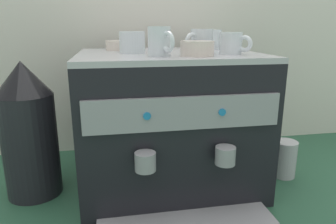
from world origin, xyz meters
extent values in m
plane|color=#28563D|center=(0.00, 0.00, 0.00)|extent=(4.00, 4.00, 0.00)
cube|color=silver|center=(0.00, 0.36, 0.51)|extent=(2.80, 0.03, 1.03)
cube|color=black|center=(0.00, 0.00, 0.22)|extent=(0.58, 0.48, 0.44)
cube|color=#B7B7BC|center=(0.00, 0.00, 0.45)|extent=(0.58, 0.48, 0.02)
cube|color=#939399|center=(0.00, -0.25, 0.32)|extent=(0.53, 0.01, 0.09)
cylinder|color=#1E7AB7|center=(-0.10, -0.25, 0.32)|extent=(0.02, 0.01, 0.02)
cylinder|color=#1E7AB7|center=(0.10, -0.25, 0.32)|extent=(0.02, 0.01, 0.02)
cube|color=#939399|center=(0.00, -0.29, 0.01)|extent=(0.49, 0.12, 0.02)
cylinder|color=#939399|center=(-0.11, -0.27, 0.20)|extent=(0.06, 0.06, 0.05)
cylinder|color=#939399|center=(0.11, -0.27, 0.20)|extent=(0.06, 0.06, 0.05)
cylinder|color=silver|center=(0.19, 0.11, 0.49)|extent=(0.07, 0.07, 0.07)
torus|color=silver|center=(0.22, 0.08, 0.49)|extent=(0.04, 0.05, 0.05)
cylinder|color=silver|center=(-0.05, -0.13, 0.50)|extent=(0.06, 0.06, 0.08)
torus|color=silver|center=(-0.03, -0.17, 0.50)|extent=(0.03, 0.06, 0.06)
cylinder|color=silver|center=(-0.12, -0.01, 0.49)|extent=(0.08, 0.08, 0.07)
torus|color=silver|center=(-0.14, 0.04, 0.49)|extent=(0.04, 0.05, 0.05)
cylinder|color=silver|center=(0.18, -0.10, 0.49)|extent=(0.07, 0.07, 0.07)
torus|color=silver|center=(0.21, -0.13, 0.49)|extent=(0.04, 0.05, 0.05)
cylinder|color=silver|center=(0.10, -0.04, 0.49)|extent=(0.07, 0.07, 0.07)
torus|color=silver|center=(0.06, -0.07, 0.49)|extent=(0.05, 0.04, 0.05)
cylinder|color=beige|center=(-0.14, 0.13, 0.47)|extent=(0.11, 0.11, 0.03)
cylinder|color=beige|center=(-0.14, 0.13, 0.46)|extent=(0.06, 0.06, 0.01)
cylinder|color=beige|center=(0.06, -0.14, 0.48)|extent=(0.10, 0.10, 0.04)
cylinder|color=beige|center=(0.06, -0.14, 0.46)|extent=(0.05, 0.05, 0.01)
cylinder|color=black|center=(-0.45, -0.01, 0.17)|extent=(0.17, 0.17, 0.34)
cone|color=black|center=(-0.45, -0.01, 0.39)|extent=(0.17, 0.17, 0.10)
cylinder|color=#B7B7BC|center=(0.43, -0.05, 0.07)|extent=(0.09, 0.09, 0.14)
camera|label=1|loc=(-0.19, -1.01, 0.54)|focal=33.03mm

